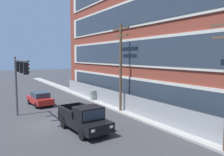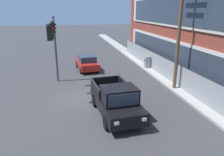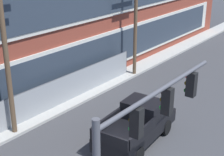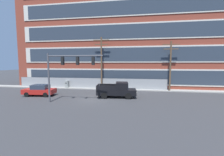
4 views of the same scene
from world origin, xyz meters
name	(u,v)px [view 2 (image 2 of 4)]	position (x,y,z in m)	size (l,w,h in m)	color
ground_plane	(86,99)	(0.00, 0.00, 0.00)	(160.00, 160.00, 0.00)	#38383A
sidewalk_building_side	(182,90)	(0.00, 7.47, 0.08)	(80.00, 1.61, 0.16)	#9E9B93
chain_link_fence	(167,70)	(-2.95, 7.53, 0.96)	(26.66, 0.06, 1.89)	gray
traffic_signal_mast	(53,37)	(-2.47, -2.08, 4.13)	(6.42, 0.43, 5.58)	#4C4C51
pickup_truck_black	(116,101)	(2.86, 1.55, 0.95)	(5.26, 2.46, 2.00)	black
sedan_red	(87,62)	(-7.86, 0.83, 0.80)	(4.31, 2.20, 1.56)	#AD1E19
utility_pole_near_corner	(180,26)	(-0.52, 7.04, 4.91)	(2.70, 0.26, 8.82)	brown
electrical_cabinet	(147,63)	(-6.91, 7.12, 0.70)	(0.55, 0.54, 1.40)	#939993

